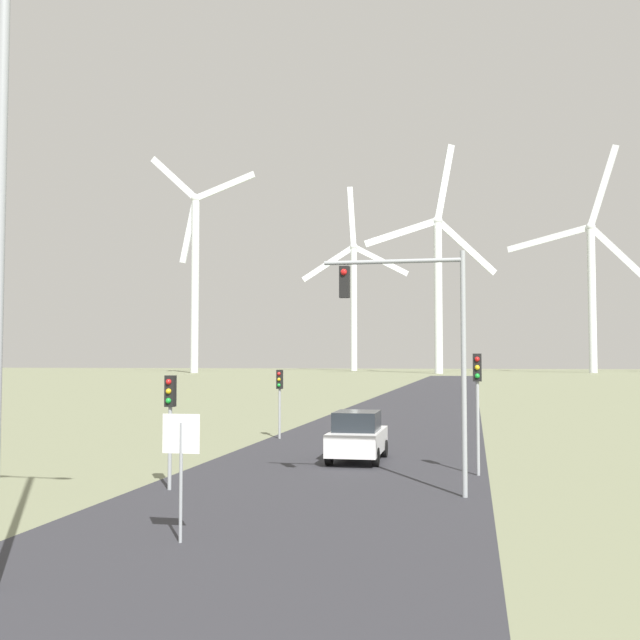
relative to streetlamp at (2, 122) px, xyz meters
The scene contains 12 objects.
road_surface 42.89m from the streetlamp, 85.83° to the left, with size 10.00×240.00×0.01m.
streetlamp is the anchor object (origin of this frame).
stop_sign_near 7.10m from the streetlamp, 64.51° to the left, with size 0.81×0.07×2.61m.
traffic_light_post_near_left 10.81m from the streetlamp, 95.72° to the left, with size 0.28×0.33×3.27m.
traffic_light_post_near_right 16.60m from the streetlamp, 60.82° to the left, with size 0.28×0.34×3.92m.
traffic_light_post_mid_left 24.04m from the streetlamp, 93.31° to the left, with size 0.28×0.34×3.24m.
traffic_light_mast_overhead 12.02m from the streetlamp, 58.37° to the left, with size 3.95×0.34×6.72m.
car_approaching 18.12m from the streetlamp, 78.25° to the left, with size 1.88×4.12×1.83m.
wind_turbine_far_left 200.18m from the streetlamp, 110.19° to the left, with size 32.18×3.36×62.26m.
wind_turbine_left 236.96m from the streetlamp, 97.56° to the left, with size 34.85×9.57×61.58m.
wind_turbine_center 191.33m from the streetlamp, 90.40° to the left, with size 34.68×13.57×62.00m.
wind_turbine_right 212.48m from the streetlamp, 79.02° to the left, with size 38.80×9.22×63.52m.
Camera 1 is at (4.55, -4.99, 3.73)m, focal length 42.00 mm.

